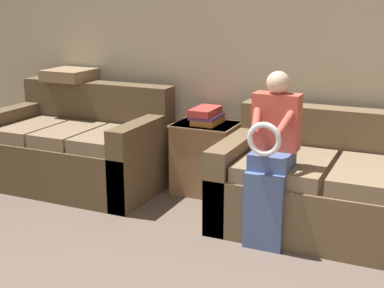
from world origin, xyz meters
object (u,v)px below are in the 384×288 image
object	(u,v)px
throw_pillow	(70,75)
book_stack	(206,116)
side_shelf	(206,157)
child_left_seated	(271,153)
couch_side	(79,150)
couch_main	(380,195)

from	to	relation	value
throw_pillow	book_stack	bearing A→B (deg)	-0.35
side_shelf	throw_pillow	xyz separation A→B (m)	(-1.36, 0.00, 0.62)
child_left_seated	book_stack	distance (m)	1.05
book_stack	couch_side	bearing A→B (deg)	-164.94
couch_side	child_left_seated	xyz separation A→B (m)	(1.85, -0.42, 0.31)
couch_main	side_shelf	world-z (taller)	couch_main
book_stack	side_shelf	bearing A→B (deg)	150.74
book_stack	throw_pillow	size ratio (longest dim) A/B	0.83
couch_main	child_left_seated	size ratio (longest dim) A/B	1.93
couch_side	book_stack	size ratio (longest dim) A/B	4.55
side_shelf	couch_main	bearing A→B (deg)	-12.17
throw_pillow	couch_main	bearing A→B (deg)	-6.42
couch_main	book_stack	bearing A→B (deg)	167.90
child_left_seated	throw_pillow	world-z (taller)	child_left_seated
couch_main	throw_pillow	bearing A→B (deg)	173.58
side_shelf	book_stack	world-z (taller)	book_stack
couch_main	couch_side	xyz separation A→B (m)	(-2.52, 0.01, 0.02)
couch_main	child_left_seated	distance (m)	0.85
side_shelf	book_stack	size ratio (longest dim) A/B	1.83
couch_side	throw_pillow	bearing A→B (deg)	133.44
child_left_seated	book_stack	size ratio (longest dim) A/B	3.52
couch_main	book_stack	xyz separation A→B (m)	(-1.43, 0.31, 0.37)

